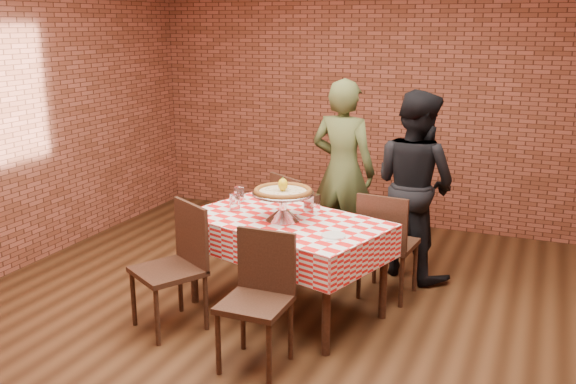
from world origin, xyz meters
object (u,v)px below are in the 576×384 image
object	(u,v)px
pizza	(283,192)
pizza_stand	(283,206)
water_glass_right	(239,195)
table	(286,266)
condiment_caddy	(312,203)
diner_black	(415,185)
diner_olive	(343,171)
chair_far_right	(389,244)
chair_near_right	(255,304)
water_glass_left	(235,202)
chair_far_left	(303,222)
chair_near_left	(168,269)

from	to	relation	value
pizza	pizza_stand	bearing A→B (deg)	90.00
water_glass_right	pizza	bearing A→B (deg)	-29.44
table	pizza	distance (m)	0.60
table	condiment_caddy	bearing A→B (deg)	64.89
water_glass_right	diner_black	world-z (taller)	diner_black
water_glass_right	diner_olive	bearing A→B (deg)	59.93
condiment_caddy	chair_far_right	distance (m)	0.75
chair_near_right	diner_olive	bearing A→B (deg)	92.58
table	pizza_stand	distance (m)	0.49
pizza	diner_black	bearing A→B (deg)	56.77
pizza_stand	diner_olive	xyz separation A→B (m)	(0.06, 1.31, 0.00)
chair_far_right	water_glass_left	bearing A→B (deg)	30.79
condiment_caddy	diner_black	xyz separation A→B (m)	(0.63, 0.89, 0.00)
table	water_glass_right	distance (m)	0.76
water_glass_left	diner_black	distance (m)	1.64
water_glass_left	diner_black	xyz separation A→B (m)	(1.22, 1.09, 0.01)
water_glass_right	table	bearing A→B (deg)	-27.06
table	condiment_caddy	xyz separation A→B (m)	(0.12, 0.25, 0.46)
condiment_caddy	chair_far_left	xyz separation A→B (m)	(-0.31, 0.60, -0.37)
water_glass_left	chair_near_right	xyz separation A→B (m)	(0.62, -0.93, -0.38)
chair_near_left	chair_far_right	size ratio (longest dim) A/B	1.04
chair_near_left	chair_far_left	bearing A→B (deg)	101.23
pizza	water_glass_left	world-z (taller)	pizza
condiment_caddy	chair_far_left	size ratio (longest dim) A/B	0.16
water_glass_left	chair_far_left	distance (m)	0.92
pizza_stand	diner_olive	world-z (taller)	diner_olive
chair_far_left	diner_black	distance (m)	1.06
water_glass_right	water_glass_left	bearing A→B (deg)	-71.51
chair_far_left	chair_near_right	bearing A→B (deg)	131.84
condiment_caddy	chair_far_right	size ratio (longest dim) A/B	0.16
water_glass_right	diner_black	distance (m)	1.56
water_glass_left	chair_near_left	world-z (taller)	chair_near_left
chair_near_left	chair_far_right	bearing A→B (deg)	71.57
chair_far_left	diner_olive	xyz separation A→B (m)	(0.24, 0.43, 0.41)
table	water_glass_left	world-z (taller)	water_glass_left
pizza	water_glass_right	xyz separation A→B (m)	(-0.53, 0.30, -0.15)
pizza_stand	chair_far_left	bearing A→B (deg)	101.49
pizza_stand	chair_far_left	size ratio (longest dim) A/B	0.53
pizza_stand	chair_near_right	world-z (taller)	pizza_stand
water_glass_right	chair_far_left	distance (m)	0.77
chair_far_right	diner_black	world-z (taller)	diner_black
table	chair_far_left	world-z (taller)	chair_far_left
pizza_stand	chair_far_right	size ratio (longest dim) A/B	0.53
table	water_glass_left	bearing A→B (deg)	173.11
table	pizza	world-z (taller)	pizza
condiment_caddy	diner_black	world-z (taller)	diner_black
table	condiment_caddy	world-z (taller)	condiment_caddy
pizza	chair_far_left	size ratio (longest dim) A/B	0.48
table	pizza	xyz separation A→B (m)	(-0.02, -0.02, 0.60)
table	condiment_caddy	distance (m)	0.54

